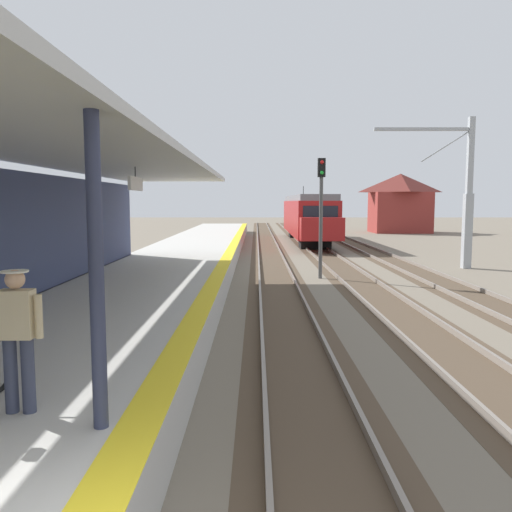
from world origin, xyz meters
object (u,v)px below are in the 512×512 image
catenary_pylon_far_side (463,197)px  distant_trackside_house (401,202)px  commuter_person (19,333)px  rail_signal_post (322,205)px  approaching_train (308,216)px

catenary_pylon_far_side → distant_trackside_house: catenary_pylon_far_side is taller
commuter_person → distant_trackside_house: 54.41m
commuter_person → rail_signal_post: bearing=71.6°
commuter_person → distant_trackside_house: distant_trackside_house is taller
approaching_train → rail_signal_post: size_ratio=3.77×
approaching_train → catenary_pylon_far_side: 18.15m
approaching_train → commuter_person: 37.90m
commuter_person → rail_signal_post: rail_signal_post is taller
approaching_train → commuter_person: size_ratio=11.74×
commuter_person → catenary_pylon_far_side: 24.09m
approaching_train → distant_trackside_house: bearing=50.4°
commuter_person → distant_trackside_house: bearing=70.1°
rail_signal_post → catenary_pylon_far_side: (7.49, 3.51, 0.41)m
rail_signal_post → catenary_pylon_far_side: size_ratio=0.69×
approaching_train → distant_trackside_house: (11.49, 13.91, 1.16)m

